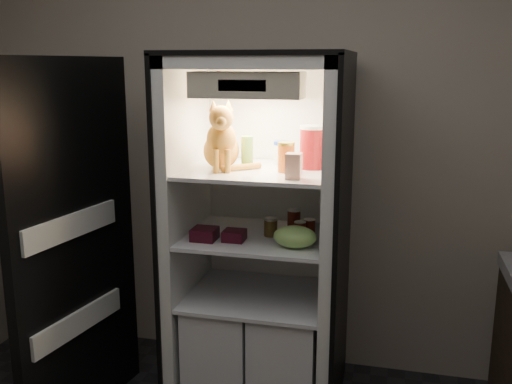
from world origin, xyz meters
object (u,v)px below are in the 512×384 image
tabby_cat (222,143)px  cream_carton (294,166)px  pepper_jar (312,147)px  berry_box_right (234,235)px  grape_bag (295,237)px  salsa_jar (286,157)px  berry_box_left (205,234)px  condiment_jar (271,227)px  soda_can_a (294,222)px  mayo_tub (282,153)px  soda_can_b (309,230)px  soda_can_c (300,232)px  refrigerator (261,258)px  parmesan_shaker (247,152)px

tabby_cat → cream_carton: tabby_cat is taller
pepper_jar → berry_box_right: (-0.36, -0.21, -0.43)m
tabby_cat → grape_bag: size_ratio=1.69×
tabby_cat → salsa_jar: size_ratio=2.41×
berry_box_right → berry_box_left: bearing=-171.0°
grape_bag → condiment_jar: bearing=134.7°
pepper_jar → berry_box_right: bearing=-150.2°
soda_can_a → mayo_tub: bearing=135.5°
tabby_cat → soda_can_b: bearing=-14.1°
grape_bag → berry_box_right: bearing=174.2°
soda_can_a → soda_can_b: bearing=-44.3°
soda_can_b → berry_box_right: size_ratio=1.02×
salsa_jar → cream_carton: size_ratio=1.24×
soda_can_b → berry_box_right: 0.38m
berry_box_right → grape_bag: bearing=-5.8°
soda_can_c → grape_bag: size_ratio=0.51×
tabby_cat → salsa_jar: tabby_cat is taller
cream_carton → soda_can_b: cream_carton is taller
mayo_tub → cream_carton: size_ratio=1.04×
refrigerator → mayo_tub: (0.09, 0.09, 0.56)m
parmesan_shaker → cream_carton: bearing=-39.1°
parmesan_shaker → tabby_cat: bearing=-144.9°
refrigerator → tabby_cat: 0.67m
mayo_tub → soda_can_b: bearing=-44.4°
pepper_jar → berry_box_right: size_ratio=2.05×
salsa_jar → cream_carton: (0.07, -0.16, -0.01)m
soda_can_b → berry_box_left: bearing=-166.3°
soda_can_a → condiment_jar: size_ratio=1.32×
tabby_cat → parmesan_shaker: tabby_cat is taller
berry_box_left → berry_box_right: 0.15m
tabby_cat → grape_bag: (0.40, -0.10, -0.43)m
soda_can_a → condiment_jar: (-0.11, -0.07, -0.02)m
soda_can_c → berry_box_right: size_ratio=1.02×
pepper_jar → grape_bag: (-0.04, -0.24, -0.41)m
soda_can_a → grape_bag: size_ratio=0.60×
cream_carton → berry_box_right: 0.50m
tabby_cat → soda_can_a: size_ratio=2.83×
tabby_cat → soda_can_c: (0.41, -0.03, -0.43)m
parmesan_shaker → mayo_tub: size_ratio=1.30×
soda_can_a → pepper_jar: bearing=5.9°
soda_can_c → berry_box_left: 0.48m
refrigerator → condiment_jar: size_ratio=19.60×
berry_box_right → soda_can_b: bearing=15.6°
salsa_jar → mayo_tub: bearing=106.8°
soda_can_b → soda_can_a: bearing=135.7°
pepper_jar → soda_can_b: pepper_jar is taller
salsa_jar → soda_can_b: bearing=10.5°
soda_can_b → condiment_jar: (-0.21, 0.02, -0.01)m
condiment_jar → grape_bag: size_ratio=0.45×
soda_can_a → cream_carton: bearing=-80.9°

